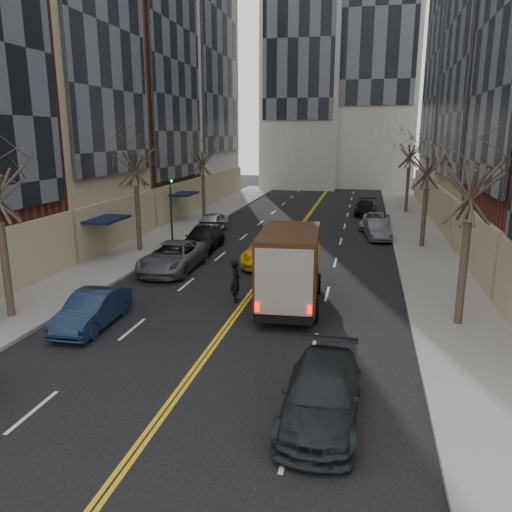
{
  "coord_description": "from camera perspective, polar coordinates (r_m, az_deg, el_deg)",
  "views": [
    {
      "loc": [
        5.03,
        -8.53,
        7.34
      ],
      "look_at": [
        0.55,
        11.83,
        2.2
      ],
      "focal_mm": 35.0,
      "sensor_mm": 36.0,
      "label": 1
    }
  ],
  "objects": [
    {
      "name": "tree_rt_far",
      "position": [
        48.68,
        17.27,
        12.54
      ],
      "size": [
        3.2,
        3.2,
        9.11
      ],
      "color": "#382D23",
      "rests_on": "sidewalk_right"
    },
    {
      "name": "traffic_signal",
      "position": [
        33.27,
        -9.7,
        5.84
      ],
      "size": [
        0.29,
        0.26,
        4.7
      ],
      "color": "black",
      "rests_on": "sidewalk_left"
    },
    {
      "name": "streetwall_left",
      "position": [
        45.58,
        -17.23,
        23.67
      ],
      "size": [
        14.0,
        49.5,
        36.0
      ],
      "color": "#562319",
      "rests_on": "ground"
    },
    {
      "name": "parked_rt_b",
      "position": [
        40.32,
        13.45,
        3.91
      ],
      "size": [
        2.53,
        4.8,
        1.29
      ],
      "primitive_type": "imported",
      "rotation": [
        0.0,
        0.0,
        -0.09
      ],
      "color": "#A6A9AD",
      "rests_on": "ground"
    },
    {
      "name": "parked_rt_a",
      "position": [
        36.49,
        13.71,
        2.97
      ],
      "size": [
        2.01,
        4.4,
        1.4
      ],
      "primitive_type": "imported",
      "rotation": [
        0.0,
        0.0,
        0.13
      ],
      "color": "#46484D",
      "rests_on": "ground"
    },
    {
      "name": "observer_sedan",
      "position": [
        13.63,
        7.53,
        -15.41
      ],
      "size": [
        2.05,
        4.89,
        1.41
      ],
      "rotation": [
        0.0,
        0.0,
        -0.02
      ],
      "color": "black",
      "rests_on": "ground"
    },
    {
      "name": "tree_rt_near",
      "position": [
        19.91,
        23.7,
        10.16
      ],
      "size": [
        3.2,
        3.2,
        8.71
      ],
      "color": "#382D23",
      "rests_on": "sidewalk_right"
    },
    {
      "name": "sidewalk_right",
      "position": [
        36.48,
        18.4,
        1.65
      ],
      "size": [
        4.0,
        66.0,
        0.15
      ],
      "primitive_type": "cube",
      "color": "slate",
      "rests_on": "ground"
    },
    {
      "name": "taxi",
      "position": [
        28.68,
        1.36,
        0.53
      ],
      "size": [
        2.49,
        5.31,
        1.47
      ],
      "primitive_type": "imported",
      "rotation": [
        0.0,
        0.0,
        0.01
      ],
      "color": "#EBB209",
      "rests_on": "ground"
    },
    {
      "name": "sidewalk_left",
      "position": [
        38.89,
        -8.99,
        2.91
      ],
      "size": [
        4.0,
        66.0,
        0.15
      ],
      "primitive_type": "cube",
      "color": "slate",
      "rests_on": "ground"
    },
    {
      "name": "ups_truck",
      "position": [
        21.41,
        3.9,
        -1.35
      ],
      "size": [
        2.93,
        6.45,
        3.45
      ],
      "rotation": [
        0.0,
        0.0,
        0.07
      ],
      "color": "black",
      "rests_on": "ground"
    },
    {
      "name": "tree_rt_mid",
      "position": [
        33.76,
        19.18,
        11.11
      ],
      "size": [
        3.2,
        3.2,
        8.32
      ],
      "color": "#382D23",
      "rests_on": "sidewalk_right"
    },
    {
      "name": "parked_lf_b",
      "position": [
        20.43,
        -18.23,
        -5.85
      ],
      "size": [
        1.63,
        4.29,
        1.4
      ],
      "primitive_type": "imported",
      "rotation": [
        0.0,
        0.0,
        0.04
      ],
      "color": "#0F1C32",
      "rests_on": "ground"
    },
    {
      "name": "tree_lf_far",
      "position": [
        43.79,
        -6.15,
        12.05
      ],
      "size": [
        3.2,
        3.2,
        8.12
      ],
      "color": "#382D23",
      "rests_on": "sidewalk_left"
    },
    {
      "name": "parked_rt_c",
      "position": [
        47.25,
        12.42,
        5.42
      ],
      "size": [
        2.09,
        4.76,
        1.36
      ],
      "primitive_type": "imported",
      "rotation": [
        0.0,
        0.0,
        -0.04
      ],
      "color": "black",
      "rests_on": "ground"
    },
    {
      "name": "ground",
      "position": [
        12.33,
        -15.77,
        -23.29
      ],
      "size": [
        160.0,
        160.0,
        0.0
      ],
      "primitive_type": "plane",
      "color": "black",
      "rests_on": "ground"
    },
    {
      "name": "parked_lf_d",
      "position": [
        32.39,
        -6.1,
        1.98
      ],
      "size": [
        2.2,
        5.06,
        1.45
      ],
      "primitive_type": "imported",
      "rotation": [
        0.0,
        0.0,
        0.03
      ],
      "color": "black",
      "rests_on": "ground"
    },
    {
      "name": "tree_lf_mid",
      "position": [
        31.71,
        -13.76,
        12.12
      ],
      "size": [
        3.2,
        3.2,
        8.91
      ],
      "color": "#382D23",
      "rests_on": "sidewalk_left"
    },
    {
      "name": "parked_lf_c",
      "position": [
        27.62,
        -9.5,
        -0.09
      ],
      "size": [
        2.69,
        5.66,
        1.56
      ],
      "primitive_type": "imported",
      "rotation": [
        0.0,
        0.0,
        0.02
      ],
      "color": "#53565B",
      "rests_on": "ground"
    },
    {
      "name": "pedestrian",
      "position": [
        22.19,
        -2.31,
        -2.87
      ],
      "size": [
        0.66,
        0.81,
        1.92
      ],
      "primitive_type": "imported",
      "rotation": [
        0.0,
        0.0,
        1.89
      ],
      "color": "black",
      "rests_on": "ground"
    },
    {
      "name": "parked_lf_e",
      "position": [
        38.04,
        -5.13,
        3.8
      ],
      "size": [
        1.9,
        4.38,
        1.47
      ],
      "primitive_type": "imported",
      "rotation": [
        0.0,
        0.0,
        -0.04
      ],
      "color": "#B0B2B9",
      "rests_on": "ground"
    }
  ]
}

